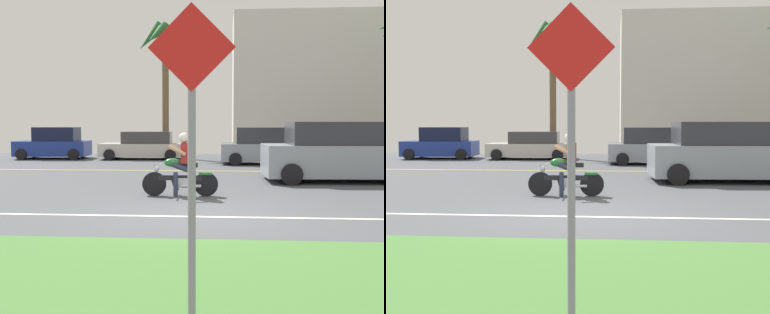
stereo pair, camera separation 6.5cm
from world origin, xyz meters
The scene contains 12 objects.
ground centered at (0.00, 3.00, -0.02)m, with size 56.00×30.00×0.04m, color #4C4F54.
grass_median centered at (0.00, -4.10, 0.03)m, with size 56.00×3.80×0.06m, color #477A38.
lane_line_near centered at (0.00, -0.31, 0.00)m, with size 50.40×0.12×0.01m, color silver.
lane_line_far centered at (0.00, 8.17, 0.00)m, with size 50.40×0.12×0.01m, color yellow.
motorcyclist centered at (-0.56, 2.14, 0.67)m, with size 1.89×0.62×1.58m.
suv_nearby centered at (4.22, 5.37, 0.91)m, with size 5.05×2.36×1.86m.
parked_car_0 centered at (-8.34, 13.84, 0.76)m, with size 3.78×2.18×1.64m.
parked_car_1 centered at (-3.61, 13.90, 0.67)m, with size 4.32×2.13×1.42m.
parked_car_2 centered at (2.56, 11.31, 0.77)m, with size 4.49×1.88×1.65m.
palm_tree_1 centered at (-2.60, 15.13, 6.03)m, with size 3.33×3.29×7.32m.
street_sign centered at (0.25, -5.53, 1.60)m, with size 0.62×0.06×2.63m.
building_far centered at (7.91, 21.00, 4.42)m, with size 13.56×4.00×8.84m, color beige.
Camera 2 is at (0.54, -8.68, 1.77)m, focal length 41.27 mm.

